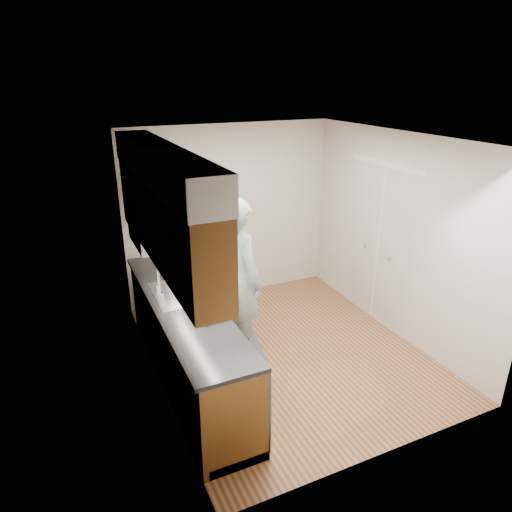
{
  "coord_description": "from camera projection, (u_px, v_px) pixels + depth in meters",
  "views": [
    {
      "loc": [
        -2.26,
        -4.08,
        3.09
      ],
      "look_at": [
        -0.28,
        0.25,
        1.19
      ],
      "focal_mm": 32.0,
      "sensor_mm": 36.0,
      "label": 1
    }
  ],
  "objects": [
    {
      "name": "floor",
      "position": [
        286.0,
        352.0,
        5.46
      ],
      "size": [
        3.5,
        3.5,
        0.0
      ],
      "primitive_type": "plane",
      "color": "#A0673C",
      "rests_on": "ground"
    },
    {
      "name": "steel_can",
      "position": [
        176.0,
        272.0,
        5.18
      ],
      "size": [
        0.07,
        0.07,
        0.13
      ],
      "primitive_type": "cylinder",
      "rotation": [
        0.0,
        0.0,
        0.03
      ],
      "color": "#A5A5AA",
      "rests_on": "counter"
    },
    {
      "name": "wall_right",
      "position": [
        396.0,
        236.0,
        5.58
      ],
      "size": [
        0.02,
        3.5,
        2.5
      ],
      "primitive_type": "cube",
      "color": "beige",
      "rests_on": "floor"
    },
    {
      "name": "counter",
      "position": [
        187.0,
        339.0,
        4.82
      ],
      "size": [
        0.64,
        2.8,
        1.3
      ],
      "color": "brown",
      "rests_on": "floor"
    },
    {
      "name": "upper_cabinets",
      "position": [
        163.0,
        206.0,
        4.27
      ],
      "size": [
        0.47,
        2.8,
        1.21
      ],
      "color": "brown",
      "rests_on": "wall_left"
    },
    {
      "name": "ceiling",
      "position": [
        292.0,
        138.0,
        4.54
      ],
      "size": [
        3.5,
        3.5,
        0.0
      ],
      "primitive_type": "plane",
      "rotation": [
        3.14,
        0.0,
        0.0
      ],
      "color": "white",
      "rests_on": "wall_left"
    },
    {
      "name": "wall_left",
      "position": [
        152.0,
        279.0,
        4.42
      ],
      "size": [
        0.02,
        3.5,
        2.5
      ],
      "primitive_type": "cube",
      "color": "beige",
      "rests_on": "floor"
    },
    {
      "name": "wall_back",
      "position": [
        230.0,
        214.0,
        6.48
      ],
      "size": [
        3.0,
        0.02,
        2.5
      ],
      "primitive_type": "cube",
      "color": "beige",
      "rests_on": "floor"
    },
    {
      "name": "dish_rack",
      "position": [
        213.0,
        313.0,
        4.37
      ],
      "size": [
        0.4,
        0.36,
        0.05
      ],
      "primitive_type": "cube",
      "rotation": [
        0.0,
        0.0,
        0.26
      ],
      "color": "black",
      "rests_on": "counter"
    },
    {
      "name": "soap_bottle_a",
      "position": [
        168.0,
        265.0,
        5.16
      ],
      "size": [
        0.15,
        0.15,
        0.29
      ],
      "primitive_type": "imported",
      "rotation": [
        0.0,
        0.0,
        0.54
      ],
      "color": "white",
      "rests_on": "counter"
    },
    {
      "name": "floor_mat",
      "position": [
        239.0,
        352.0,
        5.44
      ],
      "size": [
        0.74,
        1.04,
        0.02
      ],
      "primitive_type": "cube",
      "rotation": [
        0.0,
        0.0,
        -0.21
      ],
      "color": "#5F5F62",
      "rests_on": "floor"
    },
    {
      "name": "person",
      "position": [
        238.0,
        269.0,
        5.05
      ],
      "size": [
        0.71,
        0.87,
        2.14
      ],
      "primitive_type": "imported",
      "rotation": [
        0.0,
        0.0,
        1.88
      ],
      "color": "#87A1A5",
      "rests_on": "floor_mat"
    },
    {
      "name": "soap_bottle_b",
      "position": [
        168.0,
        269.0,
        5.19
      ],
      "size": [
        0.11,
        0.11,
        0.18
      ],
      "primitive_type": "imported",
      "rotation": [
        0.0,
        0.0,
        -0.41
      ],
      "color": "white",
      "rests_on": "counter"
    },
    {
      "name": "closet_door",
      "position": [
        378.0,
        246.0,
        5.91
      ],
      "size": [
        0.02,
        1.22,
        2.05
      ],
      "primitive_type": "cube",
      "color": "silver",
      "rests_on": "wall_right"
    },
    {
      "name": "soda_can",
      "position": [
        192.0,
        272.0,
        5.18
      ],
      "size": [
        0.08,
        0.08,
        0.13
      ],
      "primitive_type": "cylinder",
      "rotation": [
        0.0,
        0.0,
        0.14
      ],
      "color": "#A6241C",
      "rests_on": "counter"
    }
  ]
}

